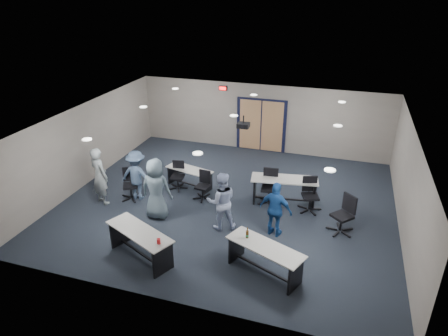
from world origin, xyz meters
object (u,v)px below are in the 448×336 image
(chair_loose_left, at_px, (130,184))
(table_back_left, at_px, (190,175))
(chair_loose_right, at_px, (342,215))
(person_lightblue, at_px, (221,201))
(chair_back_b, at_px, (202,186))
(chair_back_a, at_px, (177,176))
(chair_back_c, at_px, (269,187))
(table_back_right, at_px, (284,186))
(person_gray, at_px, (100,176))
(person_back, at_px, (137,175))
(chair_back_d, at_px, (310,195))
(person_plaid, at_px, (156,189))
(person_navy, at_px, (276,210))
(table_front_right, at_px, (265,254))
(table_front_left, at_px, (140,240))

(chair_loose_left, bearing_deg, table_back_left, 14.20)
(chair_loose_right, relative_size, person_lightblue, 0.65)
(chair_back_b, distance_m, chair_loose_left, 2.27)
(chair_back_a, bearing_deg, chair_loose_left, -145.57)
(chair_back_c, bearing_deg, table_back_right, 18.64)
(chair_back_b, bearing_deg, person_gray, -152.61)
(table_back_right, distance_m, person_back, 4.59)
(chair_back_b, relative_size, chair_back_d, 0.88)
(chair_back_a, xyz_separation_m, person_plaid, (0.15, -1.79, 0.45))
(chair_back_c, bearing_deg, chair_loose_right, -28.83)
(person_lightblue, bearing_deg, chair_back_d, -166.84)
(chair_back_a, bearing_deg, person_navy, -34.18)
(table_front_right, bearing_deg, chair_back_b, 154.87)
(chair_back_a, bearing_deg, person_plaid, -94.45)
(table_back_right, bearing_deg, chair_back_c, -165.20)
(chair_back_d, relative_size, chair_loose_right, 0.96)
(chair_loose_left, bearing_deg, table_back_right, -12.91)
(table_back_left, bearing_deg, person_lightblue, -34.54)
(person_plaid, height_order, person_back, person_plaid)
(person_plaid, bearing_deg, table_back_right, -153.67)
(chair_back_a, bearing_deg, person_lightblue, -49.47)
(chair_back_c, xyz_separation_m, person_back, (-4.02, -0.96, 0.26))
(table_front_right, bearing_deg, person_navy, 115.05)
(person_lightblue, bearing_deg, person_plaid, -23.30)
(table_back_left, xyz_separation_m, person_plaid, (-0.18, -2.03, 0.47))
(person_plaid, bearing_deg, person_gray, -10.41)
(table_front_right, relative_size, table_back_right, 0.94)
(table_front_right, xyz_separation_m, person_navy, (-0.06, 1.64, 0.26))
(chair_loose_right, xyz_separation_m, person_gray, (-7.17, -0.56, 0.37))
(chair_back_c, distance_m, person_plaid, 3.45)
(table_front_right, distance_m, table_back_right, 3.48)
(person_lightblue, xyz_separation_m, person_navy, (1.49, 0.11, -0.06))
(table_front_left, relative_size, chair_loose_left, 2.00)
(table_back_right, distance_m, chair_loose_left, 4.81)
(person_lightblue, bearing_deg, person_navy, 160.69)
(chair_back_b, xyz_separation_m, person_back, (-1.96, -0.58, 0.35))
(table_front_left, xyz_separation_m, chair_back_c, (2.48, 3.64, 0.01))
(chair_back_a, bearing_deg, person_gray, -149.45)
(table_back_left, distance_m, table_back_right, 3.18)
(table_back_right, distance_m, person_navy, 1.85)
(table_front_right, height_order, person_plaid, person_plaid)
(chair_back_d, xyz_separation_m, person_lightblue, (-2.25, -1.67, 0.32))
(chair_back_c, xyz_separation_m, person_gray, (-4.96, -1.53, 0.37))
(table_front_right, bearing_deg, chair_back_a, 160.64)
(table_back_right, bearing_deg, table_front_right, -96.64)
(chair_back_a, relative_size, chair_back_d, 0.89)
(table_back_left, distance_m, person_plaid, 2.09)
(chair_back_a, bearing_deg, chair_loose_right, -19.86)
(chair_back_c, bearing_deg, chair_back_d, -8.76)
(chair_back_a, bearing_deg, table_front_right, -51.42)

